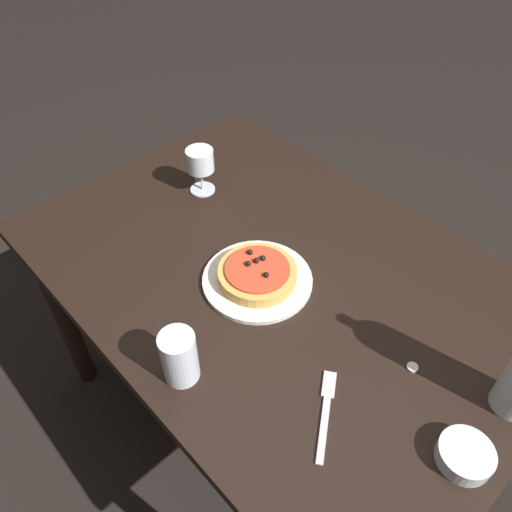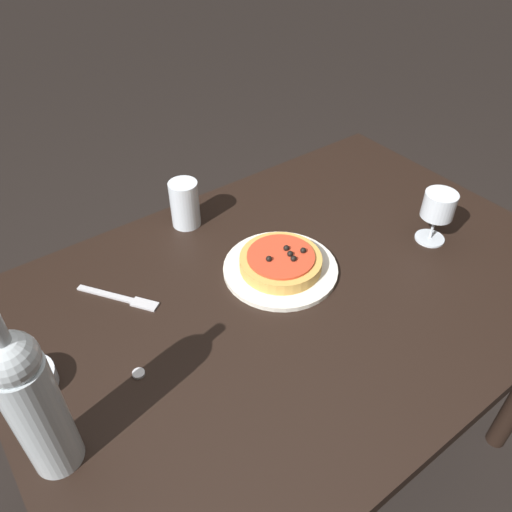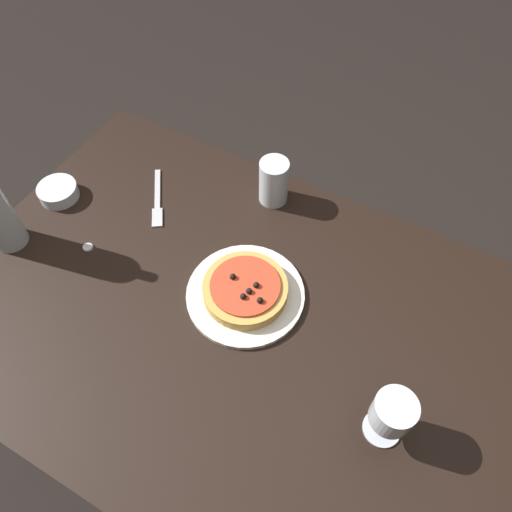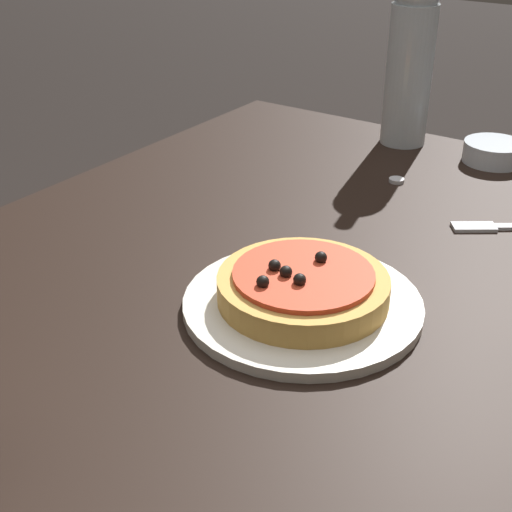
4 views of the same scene
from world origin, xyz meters
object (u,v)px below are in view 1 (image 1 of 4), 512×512
(water_cup, at_px, (179,357))
(dinner_plate, at_px, (257,280))
(pizza, at_px, (257,273))
(dining_table, at_px, (274,294))
(side_bowl, at_px, (465,455))
(fork, at_px, (326,409))
(wine_glass, at_px, (200,162))
(bottle_cap, at_px, (412,367))

(water_cup, bearing_deg, dinner_plate, -74.23)
(pizza, bearing_deg, dinner_plate, 141.96)
(dining_table, distance_m, pizza, 0.14)
(side_bowl, xyz_separation_m, fork, (0.23, 0.11, -0.01))
(wine_glass, bearing_deg, pizza, 160.54)
(side_bowl, height_order, bottle_cap, side_bowl)
(wine_glass, distance_m, fork, 0.77)
(pizza, height_order, bottle_cap, pizza)
(wine_glass, bearing_deg, dinner_plate, 160.53)
(wine_glass, height_order, side_bowl, wine_glass)
(dinner_plate, distance_m, wine_glass, 0.41)
(dinner_plate, distance_m, water_cup, 0.31)
(water_cup, bearing_deg, dining_table, -76.94)
(wine_glass, relative_size, fork, 0.79)
(dining_table, distance_m, side_bowl, 0.59)
(water_cup, xyz_separation_m, bottle_cap, (-0.32, -0.36, -0.06))
(wine_glass, xyz_separation_m, side_bowl, (-0.95, 0.16, -0.08))
(dining_table, bearing_deg, dinner_plate, 89.55)
(dinner_plate, bearing_deg, pizza, -38.04)
(pizza, height_order, side_bowl, pizza)
(water_cup, relative_size, fork, 0.72)
(dining_table, bearing_deg, pizza, 89.41)
(dinner_plate, height_order, fork, dinner_plate)
(wine_glass, distance_m, bottle_cap, 0.78)
(fork, distance_m, bottle_cap, 0.21)
(dining_table, relative_size, side_bowl, 12.82)
(dinner_plate, bearing_deg, side_bowl, 177.20)
(water_cup, bearing_deg, fork, -148.65)
(dining_table, bearing_deg, bottle_cap, -179.02)
(fork, bearing_deg, side_bowl, -100.53)
(dinner_plate, height_order, pizza, pizza)
(bottle_cap, bearing_deg, dinner_plate, 9.64)
(pizza, bearing_deg, side_bowl, 177.19)
(dinner_plate, relative_size, pizza, 1.40)
(wine_glass, xyz_separation_m, bottle_cap, (-0.77, 0.06, -0.09))
(dinner_plate, bearing_deg, water_cup, 105.77)
(dining_table, bearing_deg, water_cup, 103.06)
(dining_table, distance_m, wine_glass, 0.43)
(side_bowl, bearing_deg, fork, 24.30)
(side_bowl, bearing_deg, water_cup, 28.10)
(fork, xyz_separation_m, bottle_cap, (-0.06, -0.20, 0.00))
(dinner_plate, distance_m, side_bowl, 0.57)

